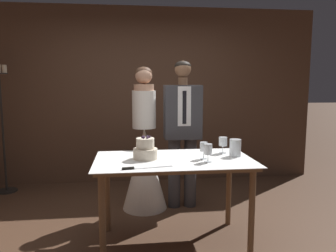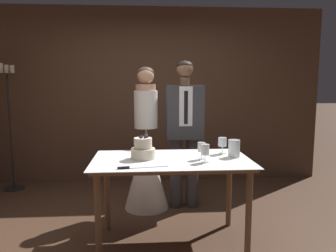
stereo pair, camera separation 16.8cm
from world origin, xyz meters
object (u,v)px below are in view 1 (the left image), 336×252
(cake_table, at_px, (174,168))
(tiered_cake, at_px, (145,150))
(groom, at_px, (183,127))
(candle_stand, at_px, (2,128))
(wine_glass_near, at_px, (208,150))
(bride, at_px, (145,158))
(cake_knife, at_px, (138,168))
(hurricane_candle, at_px, (235,148))
(wine_glass_far, at_px, (204,147))
(wine_glass_middle, at_px, (223,142))

(cake_table, relative_size, tiered_cake, 6.48)
(groom, height_order, candle_stand, candle_stand)
(wine_glass_near, height_order, bride, bride)
(cake_knife, xyz_separation_m, hurricane_candle, (0.95, 0.35, 0.07))
(hurricane_candle, distance_m, candle_stand, 3.24)
(tiered_cake, xyz_separation_m, candle_stand, (-1.88, 1.71, -0.00))
(cake_knife, xyz_separation_m, wine_glass_far, (0.62, 0.28, 0.10))
(tiered_cake, relative_size, wine_glass_near, 1.37)
(wine_glass_middle, height_order, candle_stand, candle_stand)
(hurricane_candle, relative_size, candle_stand, 0.09)
(tiered_cake, xyz_separation_m, wine_glass_middle, (0.79, 0.16, 0.03))
(tiered_cake, distance_m, wine_glass_far, 0.54)
(bride, relative_size, candle_stand, 0.95)
(cake_knife, height_order, bride, bride)
(tiered_cake, relative_size, cake_knife, 0.53)
(hurricane_candle, relative_size, groom, 0.09)
(cake_knife, distance_m, wine_glass_middle, 1.01)
(wine_glass_far, xyz_separation_m, bride, (-0.51, 0.95, -0.31))
(wine_glass_far, relative_size, bride, 0.09)
(cake_knife, height_order, hurricane_candle, hurricane_candle)
(bride, xyz_separation_m, candle_stand, (-1.92, 0.83, 0.28))
(wine_glass_near, bearing_deg, wine_glass_far, 95.99)
(wine_glass_near, height_order, wine_glass_middle, same)
(cake_table, relative_size, candle_stand, 0.82)
(wine_glass_near, xyz_separation_m, wine_glass_far, (-0.01, 0.12, -0.00))
(wine_glass_middle, bearing_deg, groom, 112.00)
(groom, bearing_deg, tiered_cake, -119.40)
(wine_glass_middle, bearing_deg, wine_glass_near, -124.70)
(groom, bearing_deg, candle_stand, 160.69)
(tiered_cake, xyz_separation_m, groom, (0.50, 0.88, 0.09))
(wine_glass_far, bearing_deg, candle_stand, 143.68)
(cake_table, xyz_separation_m, wine_glass_middle, (0.52, 0.19, 0.21))
(cake_table, height_order, groom, groom)
(tiered_cake, height_order, cake_knife, tiered_cake)
(candle_stand, bearing_deg, cake_table, -39.08)
(bride, bearing_deg, cake_table, -75.73)
(wine_glass_far, distance_m, groom, 0.95)
(cake_table, bearing_deg, wine_glass_middle, 19.46)
(tiered_cake, distance_m, cake_knife, 0.36)
(cake_table, bearing_deg, cake_knife, -137.52)
(wine_glass_near, bearing_deg, tiered_cake, 161.30)
(cake_table, bearing_deg, wine_glass_far, -7.60)
(wine_glass_far, height_order, hurricane_candle, hurricane_candle)
(wine_glass_middle, relative_size, candle_stand, 0.09)
(wine_glass_near, bearing_deg, groom, 93.01)
(cake_knife, distance_m, candle_stand, 2.74)
(cake_knife, xyz_separation_m, wine_glass_middle, (0.87, 0.50, 0.11))
(wine_glass_near, relative_size, candle_stand, 0.09)
(wine_glass_near, bearing_deg, wine_glass_middle, 55.30)
(wine_glass_middle, xyz_separation_m, bride, (-0.76, 0.73, -0.31))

